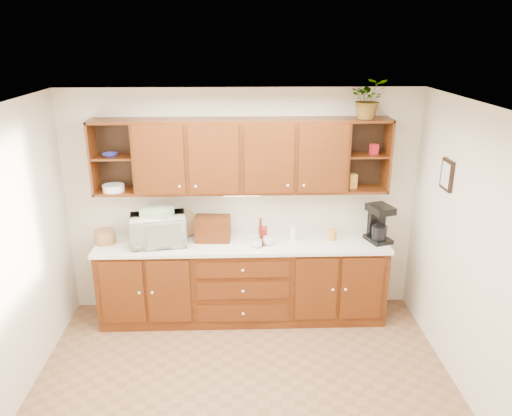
{
  "coord_description": "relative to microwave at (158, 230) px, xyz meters",
  "views": [
    {
      "loc": [
        -0.02,
        -3.68,
        3.14
      ],
      "look_at": [
        0.14,
        1.15,
        1.44
      ],
      "focal_mm": 35.0,
      "sensor_mm": 36.0,
      "label": 1
    }
  ],
  "objects": [
    {
      "name": "right_wall",
      "position": [
        2.92,
        -1.43,
        0.2
      ],
      "size": [
        0.0,
        3.5,
        3.5
      ],
      "primitive_type": "plane",
      "rotation": [
        1.57,
        0.0,
        -1.57
      ],
      "color": "beige",
      "rests_on": "floor"
    },
    {
      "name": "plate_stack",
      "position": [
        -0.47,
        0.12,
        0.45
      ],
      "size": [
        0.29,
        0.29,
        0.07
      ],
      "primitive_type": "cylinder",
      "rotation": [
        0.0,
        0.0,
        0.3
      ],
      "color": "white",
      "rests_on": "upper_cabinets"
    },
    {
      "name": "ceiling",
      "position": [
        0.92,
        -1.43,
        1.5
      ],
      "size": [
        4.0,
        4.0,
        0.0
      ],
      "primitive_type": "plane",
      "rotation": [
        3.14,
        0.0,
        0.0
      ],
      "color": "white",
      "rests_on": "back_wall"
    },
    {
      "name": "wine_bottle",
      "position": [
        0.17,
        0.16,
        -0.01
      ],
      "size": [
        0.08,
        0.08,
        0.31
      ],
      "primitive_type": "cylinder",
      "rotation": [
        0.0,
        0.0,
        -0.2
      ],
      "color": "black",
      "rests_on": "countertop"
    },
    {
      "name": "potted_plant",
      "position": [
        2.25,
        0.11,
        1.4
      ],
      "size": [
        0.41,
        0.37,
        0.42
      ],
      "primitive_type": "imported",
      "rotation": [
        0.0,
        0.0,
        -0.12
      ],
      "color": "#999999",
      "rests_on": "upper_cabinets"
    },
    {
      "name": "microwave",
      "position": [
        0.0,
        0.0,
        0.0
      ],
      "size": [
        0.65,
        0.49,
        0.33
      ],
      "primitive_type": "imported",
      "rotation": [
        0.0,
        0.0,
        0.17
      ],
      "color": "beige",
      "rests_on": "countertop"
    },
    {
      "name": "floor",
      "position": [
        0.92,
        -1.43,
        -1.1
      ],
      "size": [
        4.0,
        4.0,
        0.0
      ],
      "primitive_type": "plane",
      "color": "brown",
      "rests_on": "ground"
    },
    {
      "name": "pantry_box_red",
      "position": [
        2.35,
        0.13,
        0.85
      ],
      "size": [
        0.1,
        0.09,
        0.12
      ],
      "primitive_type": "cube",
      "rotation": [
        0.0,
        0.0,
        0.34
      ],
      "color": "#AE191F",
      "rests_on": "upper_cabinets"
    },
    {
      "name": "woven_tray",
      "position": [
        0.26,
        0.19,
        -0.16
      ],
      "size": [
        0.34,
        0.17,
        0.32
      ],
      "primitive_type": "cylinder",
      "rotation": [
        1.36,
        0.0,
        0.28
      ],
      "color": "#95653E",
      "rests_on": "countertop"
    },
    {
      "name": "framed_picture",
      "position": [
        2.9,
        -0.53,
        0.75
      ],
      "size": [
        0.03,
        0.24,
        0.3
      ],
      "primitive_type": "cube",
      "color": "black",
      "rests_on": "right_wall"
    },
    {
      "name": "wicker_basket",
      "position": [
        -0.6,
        0.04,
        -0.09
      ],
      "size": [
        0.26,
        0.26,
        0.15
      ],
      "primitive_type": "cylinder",
      "rotation": [
        0.0,
        0.0,
        0.17
      ],
      "color": "#95653E",
      "rests_on": "countertop"
    },
    {
      "name": "bread_box",
      "position": [
        0.59,
        0.09,
        -0.03
      ],
      "size": [
        0.4,
        0.26,
        0.27
      ],
      "primitive_type": "cube",
      "rotation": [
        0.0,
        0.0,
        -0.05
      ],
      "color": "#3A1506",
      "rests_on": "countertop"
    },
    {
      "name": "towel_stack",
      "position": [
        0.0,
        0.0,
        0.21
      ],
      "size": [
        0.36,
        0.31,
        0.09
      ],
      "primitive_type": "cube",
      "rotation": [
        0.0,
        0.0,
        -0.33
      ],
      "color": "#C0C05A",
      "rests_on": "microwave"
    },
    {
      "name": "upper_cabinets",
      "position": [
        0.93,
        0.16,
        0.79
      ],
      "size": [
        3.2,
        0.33,
        0.8
      ],
      "color": "#3A1506",
      "rests_on": "back_wall"
    },
    {
      "name": "canister_white",
      "position": [
        1.5,
        0.05,
        -0.08
      ],
      "size": [
        0.1,
        0.1,
        0.16
      ],
      "primitive_type": "cylinder",
      "rotation": [
        0.0,
        0.0,
        0.24
      ],
      "color": "white",
      "rests_on": "countertop"
    },
    {
      "name": "base_cabinets",
      "position": [
        0.92,
        0.02,
        -0.65
      ],
      "size": [
        3.2,
        0.6,
        0.9
      ],
      "primitive_type": "cube",
      "color": "#3A1506",
      "rests_on": "floor"
    },
    {
      "name": "countertop",
      "position": [
        0.92,
        0.01,
        -0.18
      ],
      "size": [
        3.24,
        0.64,
        0.04
      ],
      "primitive_type": "cube",
      "color": "white",
      "rests_on": "base_cabinets"
    },
    {
      "name": "canister_red",
      "position": [
        1.15,
        0.06,
        -0.09
      ],
      "size": [
        0.12,
        0.12,
        0.16
      ],
      "primitive_type": "cylinder",
      "rotation": [
        0.0,
        0.0,
        -0.22
      ],
      "color": "#AE191F",
      "rests_on": "countertop"
    },
    {
      "name": "back_wall",
      "position": [
        0.92,
        0.32,
        0.2
      ],
      "size": [
        4.0,
        0.0,
        4.0
      ],
      "primitive_type": "plane",
      "rotation": [
        1.57,
        0.0,
        0.0
      ],
      "color": "beige",
      "rests_on": "floor"
    },
    {
      "name": "undercabinet_light",
      "position": [
        0.92,
        0.1,
        0.37
      ],
      "size": [
        0.4,
        0.05,
        0.02
      ],
      "primitive_type": "cube",
      "color": "white",
      "rests_on": "upper_cabinets"
    },
    {
      "name": "bowl_stack",
      "position": [
        -0.48,
        0.13,
        0.82
      ],
      "size": [
        0.19,
        0.19,
        0.04
      ],
      "primitive_type": "imported",
      "rotation": [
        0.0,
        0.0,
        -0.24
      ],
      "color": "navy",
      "rests_on": "upper_cabinets"
    },
    {
      "name": "mug_tree",
      "position": [
        1.12,
        -0.07,
        -0.12
      ],
      "size": [
        0.24,
        0.26,
        0.31
      ],
      "rotation": [
        0.0,
        0.0,
        -0.02
      ],
      "color": "#3A1506",
      "rests_on": "countertop"
    },
    {
      "name": "pantry_box_yellow",
      "position": [
        2.14,
        0.14,
        0.5
      ],
      "size": [
        0.11,
        0.1,
        0.16
      ],
      "primitive_type": "cube",
      "rotation": [
        0.0,
        0.0,
        0.37
      ],
      "color": "gold",
      "rests_on": "upper_cabinets"
    },
    {
      "name": "canister_yellow",
      "position": [
        1.93,
        0.05,
        -0.1
      ],
      "size": [
        0.12,
        0.12,
        0.12
      ],
      "primitive_type": "cylinder",
      "rotation": [
        0.0,
        0.0,
        -0.36
      ],
      "color": "gold",
      "rests_on": "countertop"
    },
    {
      "name": "coffee_maker",
      "position": [
        2.44,
        0.02,
        0.04
      ],
      "size": [
        0.3,
        0.35,
        0.42
      ],
      "rotation": [
        0.0,
        0.0,
        0.32
      ],
      "color": "black",
      "rests_on": "countertop"
    }
  ]
}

